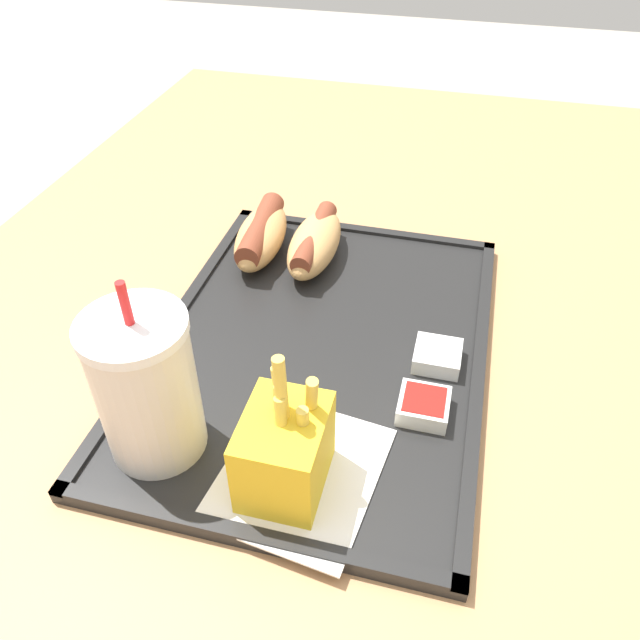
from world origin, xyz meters
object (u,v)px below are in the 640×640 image
Objects in this scene: soda_cup at (147,387)px; hot_dog_near at (315,242)px; hot_dog_far at (261,234)px; sauce_cup_mayo at (437,355)px; fries_carton at (285,449)px; sauce_cup_ketchup at (424,405)px.

hot_dog_near is at bearing -11.05° from soda_cup.
hot_dog_far reaches higher than sauce_cup_mayo.
soda_cup is at bearing 125.65° from sauce_cup_mayo.
soda_cup reaches higher than fries_carton.
sauce_cup_ketchup is at bearing 175.85° from sauce_cup_mayo.
sauce_cup_mayo is at bearing -54.35° from soda_cup.
sauce_cup_mayo and sauce_cup_ketchup have the same top height.
hot_dog_far is at bearing 21.82° from fries_carton.
fries_carton is (-0.30, -0.06, 0.02)m from hot_dog_near.
hot_dog_near is at bearing 36.48° from sauce_cup_ketchup.
fries_carton is (-0.30, -0.12, 0.01)m from hot_dog_far.
hot_dog_near reaches higher than sauce_cup_mayo.
sauce_cup_ketchup is (-0.20, -0.21, -0.01)m from hot_dog_far.
hot_dog_near is at bearing 48.44° from sauce_cup_mayo.
hot_dog_far is at bearing 46.51° from sauce_cup_ketchup.
soda_cup is 1.29× the size of fries_carton.
soda_cup is 3.81× the size of sauce_cup_ketchup.
fries_carton is 0.19m from sauce_cup_mayo.
soda_cup is 1.23× the size of hot_dog_near.
soda_cup is 3.81× the size of sauce_cup_mayo.
sauce_cup_ketchup is at bearing -133.49° from hot_dog_far.
soda_cup is at bearing 112.58° from sauce_cup_ketchup.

